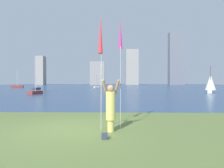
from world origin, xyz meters
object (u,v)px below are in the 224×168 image
sailboat_0 (17,86)px  sailboat_2 (210,83)px  sailboat_3 (36,88)px  kite_flag_right (120,38)px  kite_flag_left (101,37)px  sailboat_1 (97,87)px  bag (105,136)px  person (111,106)px  sailboat_5 (35,92)px

sailboat_0 → sailboat_2: bearing=-27.9°
sailboat_3 → kite_flag_right: bearing=-62.4°
kite_flag_left → sailboat_0: bearing=120.6°
kite_flag_left → kite_flag_right: (0.72, 0.59, 0.10)m
sailboat_1 → bag: bearing=-83.9°
person → sailboat_5: (-11.27, 19.90, -0.64)m
bag → sailboat_2: size_ratio=0.05×
kite_flag_left → kite_flag_right: bearing=39.4°
bag → sailboat_1: bearing=96.1°
sailboat_0 → sailboat_3: 15.71m
kite_flag_left → sailboat_2: bearing=56.8°
kite_flag_left → sailboat_0: sailboat_0 is taller
bag → sailboat_1: 48.67m
bag → sailboat_5: size_ratio=0.04×
sailboat_2 → sailboat_3: sailboat_2 is taller
sailboat_5 → sailboat_2: bearing=7.8°
sailboat_2 → sailboat_5: bearing=-172.2°
kite_flag_left → sailboat_2: (15.43, 23.56, -1.86)m
person → kite_flag_left: (-0.36, -0.04, 2.45)m
sailboat_0 → sailboat_1: 22.41m
bag → sailboat_5: 23.60m
bag → kite_flag_left: bearing=102.6°
sailboat_1 → kite_flag_left: bearing=-84.1°
kite_flag_right → sailboat_1: 47.37m
person → kite_flag_left: size_ratio=0.45×
sailboat_2 → sailboat_5: sailboat_5 is taller
bag → sailboat_3: 39.26m
kite_flag_right → sailboat_0: bearing=121.6°
bag → person: bearing=80.0°
bag → sailboat_3: (-17.13, 35.32, 0.15)m
person → sailboat_0: 53.85m
sailboat_1 → sailboat_3: size_ratio=1.02×
sailboat_2 → sailboat_1: bearing=130.4°
kite_flag_right → kite_flag_left: bearing=-140.6°
sailboat_2 → sailboat_3: 34.17m
sailboat_0 → sailboat_1: bearing=3.3°
kite_flag_left → sailboat_2: 28.22m
sailboat_0 → sailboat_2: (42.75, -22.67, 1.14)m
person → kite_flag_right: 2.63m
kite_flag_right → bag: size_ratio=20.90×
sailboat_0 → sailboat_2: size_ratio=1.17×
bag → kite_flag_right: bearing=70.5°
bag → sailboat_2: 28.83m
person → sailboat_3: size_ratio=0.54×
person → sailboat_1: bearing=92.7°
sailboat_1 → sailboat_5: size_ratio=0.74×
kite_flag_right → sailboat_1: bearing=96.9°
kite_flag_right → bag: 3.72m
sailboat_5 → bag: bearing=-61.9°
kite_flag_left → sailboat_1: 47.87m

